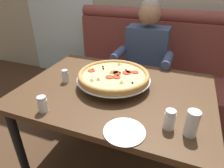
{
  "coord_description": "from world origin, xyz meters",
  "views": [
    {
      "loc": [
        0.41,
        -1.13,
        1.45
      ],
      "look_at": [
        -0.02,
        -0.01,
        0.79
      ],
      "focal_mm": 31.75,
      "sensor_mm": 36.0,
      "label": 1
    }
  ],
  "objects_px": {
    "booth_bench": "(143,77)",
    "plate_near_left": "(124,130)",
    "shaker_pepper_flakes": "(43,105)",
    "pizza": "(114,76)",
    "drinking_glass": "(191,125)",
    "dining_table": "(115,99)",
    "shaker_oregano": "(169,121)",
    "diner_main": "(144,61)",
    "shaker_parmesan": "(65,77)"
  },
  "relations": [
    {
      "from": "diner_main",
      "to": "shaker_pepper_flakes",
      "type": "bearing_deg",
      "value": -108.16
    },
    {
      "from": "diner_main",
      "to": "pizza",
      "type": "relative_size",
      "value": 2.45
    },
    {
      "from": "booth_bench",
      "to": "plate_near_left",
      "type": "relative_size",
      "value": 7.87
    },
    {
      "from": "shaker_parmesan",
      "to": "diner_main",
      "type": "bearing_deg",
      "value": 59.08
    },
    {
      "from": "booth_bench",
      "to": "diner_main",
      "type": "bearing_deg",
      "value": -79.48
    },
    {
      "from": "shaker_parmesan",
      "to": "plate_near_left",
      "type": "xyz_separation_m",
      "value": [
        0.57,
        -0.36,
        -0.03
      ]
    },
    {
      "from": "booth_bench",
      "to": "diner_main",
      "type": "distance_m",
      "value": 0.41
    },
    {
      "from": "diner_main",
      "to": "plate_near_left",
      "type": "height_order",
      "value": "diner_main"
    },
    {
      "from": "plate_near_left",
      "to": "shaker_pepper_flakes",
      "type": "bearing_deg",
      "value": -179.84
    },
    {
      "from": "shaker_oregano",
      "to": "pizza",
      "type": "bearing_deg",
      "value": 143.31
    },
    {
      "from": "dining_table",
      "to": "shaker_pepper_flakes",
      "type": "height_order",
      "value": "shaker_pepper_flakes"
    },
    {
      "from": "shaker_pepper_flakes",
      "to": "shaker_parmesan",
      "type": "bearing_deg",
      "value": 102.25
    },
    {
      "from": "diner_main",
      "to": "shaker_oregano",
      "type": "xyz_separation_m",
      "value": [
        0.35,
        -0.97,
        0.09
      ]
    },
    {
      "from": "shaker_parmesan",
      "to": "shaker_oregano",
      "type": "bearing_deg",
      "value": -17.44
    },
    {
      "from": "pizza",
      "to": "shaker_parmesan",
      "type": "height_order",
      "value": "pizza"
    },
    {
      "from": "shaker_parmesan",
      "to": "shaker_pepper_flakes",
      "type": "relative_size",
      "value": 0.97
    },
    {
      "from": "plate_near_left",
      "to": "drinking_glass",
      "type": "relative_size",
      "value": 1.54
    },
    {
      "from": "diner_main",
      "to": "drinking_glass",
      "type": "xyz_separation_m",
      "value": [
        0.45,
        -0.98,
        0.1
      ]
    },
    {
      "from": "shaker_oregano",
      "to": "plate_near_left",
      "type": "distance_m",
      "value": 0.24
    },
    {
      "from": "dining_table",
      "to": "drinking_glass",
      "type": "height_order",
      "value": "drinking_glass"
    },
    {
      "from": "shaker_pepper_flakes",
      "to": "booth_bench",
      "type": "bearing_deg",
      "value": 77.25
    },
    {
      "from": "plate_near_left",
      "to": "drinking_glass",
      "type": "bearing_deg",
      "value": 17.8
    },
    {
      "from": "shaker_parmesan",
      "to": "plate_near_left",
      "type": "height_order",
      "value": "shaker_parmesan"
    },
    {
      "from": "dining_table",
      "to": "pizza",
      "type": "bearing_deg",
      "value": 128.29
    },
    {
      "from": "diner_main",
      "to": "shaker_parmesan",
      "type": "xyz_separation_m",
      "value": [
        -0.43,
        -0.72,
        0.08
      ]
    },
    {
      "from": "shaker_oregano",
      "to": "shaker_pepper_flakes",
      "type": "distance_m",
      "value": 0.71
    },
    {
      "from": "booth_bench",
      "to": "shaker_parmesan",
      "type": "xyz_separation_m",
      "value": [
        -0.38,
        -0.99,
        0.39
      ]
    },
    {
      "from": "pizza",
      "to": "drinking_glass",
      "type": "distance_m",
      "value": 0.62
    },
    {
      "from": "shaker_parmesan",
      "to": "plate_near_left",
      "type": "distance_m",
      "value": 0.68
    },
    {
      "from": "diner_main",
      "to": "pizza",
      "type": "xyz_separation_m",
      "value": [
        -0.08,
        -0.65,
        0.12
      ]
    },
    {
      "from": "dining_table",
      "to": "shaker_oregano",
      "type": "distance_m",
      "value": 0.5
    },
    {
      "from": "dining_table",
      "to": "drinking_glass",
      "type": "relative_size",
      "value": 9.27
    },
    {
      "from": "booth_bench",
      "to": "pizza",
      "type": "bearing_deg",
      "value": -91.74
    },
    {
      "from": "pizza",
      "to": "shaker_oregano",
      "type": "xyz_separation_m",
      "value": [
        0.42,
        -0.32,
        -0.03
      ]
    },
    {
      "from": "booth_bench",
      "to": "dining_table",
      "type": "xyz_separation_m",
      "value": [
        0.0,
        -0.95,
        0.27
      ]
    },
    {
      "from": "plate_near_left",
      "to": "diner_main",
      "type": "bearing_deg",
      "value": 97.56
    },
    {
      "from": "drinking_glass",
      "to": "diner_main",
      "type": "bearing_deg",
      "value": 114.81
    },
    {
      "from": "booth_bench",
      "to": "plate_near_left",
      "type": "xyz_separation_m",
      "value": [
        0.19,
        -1.34,
        0.36
      ]
    },
    {
      "from": "dining_table",
      "to": "diner_main",
      "type": "height_order",
      "value": "diner_main"
    },
    {
      "from": "dining_table",
      "to": "shaker_oregano",
      "type": "height_order",
      "value": "shaker_oregano"
    },
    {
      "from": "diner_main",
      "to": "drinking_glass",
      "type": "distance_m",
      "value": 1.08
    },
    {
      "from": "booth_bench",
      "to": "shaker_pepper_flakes",
      "type": "xyz_separation_m",
      "value": [
        -0.3,
        -1.35,
        0.4
      ]
    },
    {
      "from": "plate_near_left",
      "to": "pizza",
      "type": "bearing_deg",
      "value": 117.19
    },
    {
      "from": "pizza",
      "to": "plate_near_left",
      "type": "height_order",
      "value": "pizza"
    },
    {
      "from": "dining_table",
      "to": "shaker_pepper_flakes",
      "type": "relative_size",
      "value": 13.33
    },
    {
      "from": "drinking_glass",
      "to": "pizza",
      "type": "bearing_deg",
      "value": 148.14
    },
    {
      "from": "diner_main",
      "to": "pizza",
      "type": "bearing_deg",
      "value": -96.78
    },
    {
      "from": "shaker_parmesan",
      "to": "drinking_glass",
      "type": "bearing_deg",
      "value": -16.23
    },
    {
      "from": "diner_main",
      "to": "drinking_glass",
      "type": "bearing_deg",
      "value": -65.19
    },
    {
      "from": "dining_table",
      "to": "pizza",
      "type": "xyz_separation_m",
      "value": [
        -0.03,
        0.04,
        0.16
      ]
    }
  ]
}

